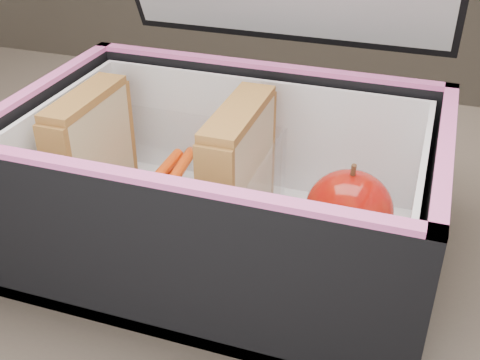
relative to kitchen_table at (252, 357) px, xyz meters
name	(u,v)px	position (x,y,z in m)	size (l,w,h in m)	color
kitchen_table	(252,357)	(0.00, 0.00, 0.00)	(1.20, 0.80, 0.75)	#50463B
lunch_bag	(226,175)	(-0.03, 0.03, 0.16)	(0.32, 0.30, 0.31)	black
plastic_tub	(164,184)	(-0.09, 0.03, 0.14)	(0.18, 0.13, 0.07)	white
sandwich_left	(92,151)	(-0.15, 0.03, 0.16)	(0.03, 0.09, 0.10)	#CAB787
sandwich_right	(239,174)	(-0.02, 0.03, 0.16)	(0.03, 0.10, 0.11)	#CAB787
carrot_sticks	(166,192)	(-0.09, 0.04, 0.13)	(0.05, 0.11, 0.03)	#D44115
paper_napkin	(339,244)	(0.06, 0.04, 0.11)	(0.08, 0.08, 0.01)	white
red_apple	(349,210)	(0.06, 0.04, 0.14)	(0.08, 0.08, 0.07)	#940005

